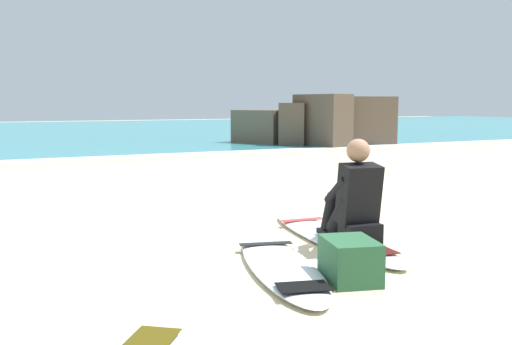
% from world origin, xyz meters
% --- Properties ---
extents(ground_plane, '(80.00, 80.00, 0.00)m').
position_xyz_m(ground_plane, '(0.00, 0.00, 0.00)').
color(ground_plane, beige).
extents(sea, '(80.00, 28.00, 0.10)m').
position_xyz_m(sea, '(0.00, 21.64, 0.05)').
color(sea, teal).
rests_on(sea, ground).
extents(breaking_foam, '(80.00, 0.90, 0.11)m').
position_xyz_m(breaking_foam, '(0.00, 7.94, 0.06)').
color(breaking_foam, white).
rests_on(breaking_foam, ground).
extents(surfboard_main, '(0.78, 2.47, 0.08)m').
position_xyz_m(surfboard_main, '(0.45, -0.54, 0.04)').
color(surfboard_main, silver).
rests_on(surfboard_main, ground).
extents(surfer_seated, '(0.44, 0.74, 0.95)m').
position_xyz_m(surfer_seated, '(0.41, -0.94, 0.44)').
color(surfer_seated, black).
rests_on(surfer_seated, surfboard_main).
extents(surfboard_spare_near, '(1.06, 2.14, 0.08)m').
position_xyz_m(surfboard_spare_near, '(-0.49, -1.19, 0.04)').
color(surfboard_spare_near, silver).
rests_on(surfboard_spare_near, ground).
extents(surfboard_spare_far, '(2.03, 1.75, 0.08)m').
position_xyz_m(surfboard_spare_far, '(-2.42, -1.80, 0.04)').
color(surfboard_spare_far, silver).
rests_on(surfboard_spare_far, ground).
extents(rock_outcrop_distant, '(4.38, 3.95, 1.59)m').
position_xyz_m(rock_outcrop_distant, '(7.06, 9.74, 0.67)').
color(rock_outcrop_distant, '#756656').
rests_on(rock_outcrop_distant, ground).
extents(beach_bag, '(0.48, 0.56, 0.32)m').
position_xyz_m(beach_bag, '(-0.17, -1.68, 0.16)').
color(beach_bag, '#285B38').
rests_on(beach_bag, ground).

